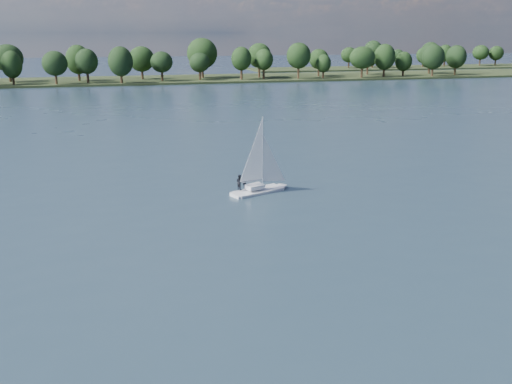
% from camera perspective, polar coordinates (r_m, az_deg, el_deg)
% --- Properties ---
extents(ground, '(700.00, 700.00, 0.00)m').
position_cam_1_polar(ground, '(118.33, -4.22, 6.88)').
color(ground, '#233342').
rests_on(ground, ground).
extents(far_shore, '(660.00, 40.00, 1.50)m').
position_cam_1_polar(far_shore, '(228.68, -9.61, 10.92)').
color(far_shore, black).
rests_on(far_shore, ground).
extents(far_shore_back, '(220.00, 30.00, 1.40)m').
position_cam_1_polar(far_shore_back, '(330.04, 18.91, 11.70)').
color(far_shore_back, black).
rests_on(far_shore_back, ground).
extents(sailboat, '(7.23, 4.47, 9.22)m').
position_cam_1_polar(sailboat, '(65.44, 0.15, 2.09)').
color(sailboat, silver).
rests_on(sailboat, ground).
extents(treeline, '(562.79, 73.31, 17.79)m').
position_cam_1_polar(treeline, '(223.75, -12.77, 12.70)').
color(treeline, black).
rests_on(treeline, ground).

